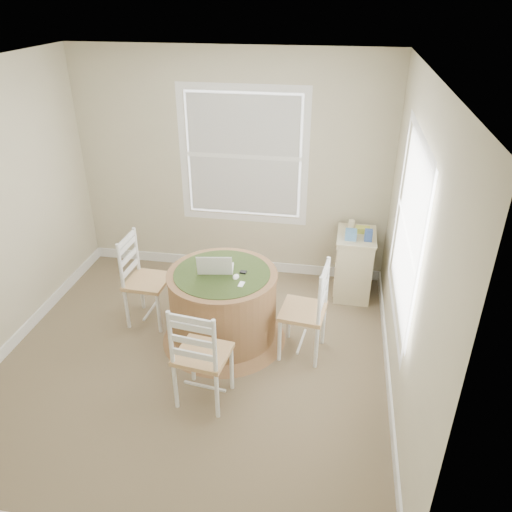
# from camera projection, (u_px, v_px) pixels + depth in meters

# --- Properties ---
(room) EXTENTS (3.64, 3.64, 2.64)m
(room) POSITION_uv_depth(u_px,v_px,m) (209.00, 230.00, 4.22)
(room) COLOR #75604A
(room) RESTS_ON ground
(round_table) EXTENTS (1.23, 1.23, 0.75)m
(round_table) POSITION_uv_depth(u_px,v_px,m) (223.00, 303.00, 4.83)
(round_table) COLOR #8D5F3F
(round_table) RESTS_ON ground
(chair_left) EXTENTS (0.42, 0.44, 0.95)m
(chair_left) POSITION_uv_depth(u_px,v_px,m) (147.00, 281.00, 5.07)
(chair_left) COLOR white
(chair_left) RESTS_ON ground
(chair_near) EXTENTS (0.47, 0.45, 0.95)m
(chair_near) POSITION_uv_depth(u_px,v_px,m) (203.00, 354.00, 4.07)
(chair_near) COLOR white
(chair_near) RESTS_ON ground
(chair_right) EXTENTS (0.45, 0.47, 0.95)m
(chair_right) POSITION_uv_depth(u_px,v_px,m) (303.00, 311.00, 4.61)
(chair_right) COLOR white
(chair_right) RESTS_ON ground
(laptop) EXTENTS (0.37, 0.34, 0.23)m
(laptop) POSITION_uv_depth(u_px,v_px,m) (216.00, 268.00, 4.69)
(laptop) COLOR white
(laptop) RESTS_ON round_table
(mouse) EXTENTS (0.07, 0.10, 0.03)m
(mouse) POSITION_uv_depth(u_px,v_px,m) (236.00, 277.00, 4.60)
(mouse) COLOR white
(mouse) RESTS_ON round_table
(phone) EXTENTS (0.05, 0.09, 0.02)m
(phone) POSITION_uv_depth(u_px,v_px,m) (241.00, 285.00, 4.49)
(phone) COLOR #B7BABF
(phone) RESTS_ON round_table
(keys) EXTENTS (0.06, 0.06, 0.02)m
(keys) POSITION_uv_depth(u_px,v_px,m) (243.00, 273.00, 4.67)
(keys) COLOR black
(keys) RESTS_ON round_table
(corner_chest) EXTENTS (0.43, 0.57, 0.75)m
(corner_chest) POSITION_uv_depth(u_px,v_px,m) (354.00, 264.00, 5.58)
(corner_chest) COLOR beige
(corner_chest) RESTS_ON ground
(tissue_box) EXTENTS (0.12, 0.12, 0.10)m
(tissue_box) POSITION_uv_depth(u_px,v_px,m) (351.00, 235.00, 5.28)
(tissue_box) COLOR #558BC3
(tissue_box) RESTS_ON corner_chest
(box_yellow) EXTENTS (0.15, 0.10, 0.06)m
(box_yellow) POSITION_uv_depth(u_px,v_px,m) (363.00, 230.00, 5.43)
(box_yellow) COLOR #B8BF43
(box_yellow) RESTS_ON corner_chest
(box_blue) EXTENTS (0.08, 0.08, 0.12)m
(box_blue) POSITION_uv_depth(u_px,v_px,m) (368.00, 235.00, 5.25)
(box_blue) COLOR #33529A
(box_blue) RESTS_ON corner_chest
(cup_cream) EXTENTS (0.07, 0.07, 0.09)m
(cup_cream) POSITION_uv_depth(u_px,v_px,m) (352.00, 224.00, 5.52)
(cup_cream) COLOR beige
(cup_cream) RESTS_ON corner_chest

